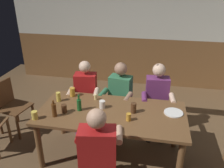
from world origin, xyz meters
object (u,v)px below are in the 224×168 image
(person_0, at_px, (85,92))
(pint_glass_6, at_px, (72,92))
(bottle_1, at_px, (54,110))
(person_2, at_px, (157,98))
(chair_empty_far_end, at_px, (11,105))
(person_3, at_px, (98,151))
(dining_table, at_px, (112,118))
(person_1, at_px, (119,95))
(pint_glass_5, at_px, (64,108))
(bottle_0, at_px, (79,104))
(pint_glass_0, at_px, (102,104))
(pint_glass_2, at_px, (35,115))
(pint_glass_3, at_px, (129,117))
(pint_glass_1, at_px, (134,108))
(pint_glass_4, at_px, (58,97))
(table_candle, at_px, (95,97))
(plate_0, at_px, (174,113))

(person_0, height_order, pint_glass_6, person_0)
(person_0, xyz_separation_m, bottle_1, (-0.12, -0.94, 0.21))
(person_2, bearing_deg, chair_empty_far_end, 3.65)
(person_3, bearing_deg, dining_table, 79.87)
(person_1, bearing_deg, pint_glass_5, 63.34)
(bottle_1, bearing_deg, person_0, 82.51)
(bottle_0, bearing_deg, pint_glass_0, 22.02)
(pint_glass_2, bearing_deg, bottle_0, 32.47)
(person_3, relative_size, pint_glass_3, 12.39)
(bottle_0, relative_size, pint_glass_1, 1.66)
(person_2, relative_size, pint_glass_4, 8.75)
(table_candle, height_order, bottle_0, bottle_0)
(person_0, bearing_deg, pint_glass_4, 59.70)
(table_candle, xyz_separation_m, bottle_0, (-0.14, -0.33, 0.05))
(dining_table, height_order, plate_0, plate_0)
(person_2, bearing_deg, dining_table, 44.36)
(person_1, bearing_deg, person_0, 9.72)
(dining_table, relative_size, chair_empty_far_end, 2.25)
(pint_glass_3, bearing_deg, pint_glass_5, 177.83)
(person_3, height_order, pint_glass_0, person_3)
(person_0, relative_size, pint_glass_5, 10.19)
(person_0, bearing_deg, bottle_0, 94.03)
(dining_table, xyz_separation_m, pint_glass_2, (-0.93, -0.35, 0.15))
(person_1, distance_m, bottle_1, 1.18)
(person_2, distance_m, person_3, 1.53)
(person_1, xyz_separation_m, chair_empty_far_end, (-1.76, -0.35, -0.18))
(plate_0, distance_m, pint_glass_6, 1.50)
(person_0, distance_m, pint_glass_3, 1.20)
(chair_empty_far_end, relative_size, table_candle, 11.00)
(pint_glass_3, bearing_deg, person_3, -115.97)
(chair_empty_far_end, xyz_separation_m, plate_0, (2.59, -0.21, 0.29))
(person_3, bearing_deg, pint_glass_3, 54.88)
(person_1, xyz_separation_m, pint_glass_5, (-0.61, -0.82, 0.16))
(pint_glass_5, bearing_deg, person_0, 87.46)
(pint_glass_2, bearing_deg, person_3, -20.66)
(chair_empty_far_end, distance_m, pint_glass_0, 1.68)
(pint_glass_6, bearing_deg, bottle_1, -93.80)
(chair_empty_far_end, xyz_separation_m, pint_glass_5, (1.15, -0.47, 0.34))
(pint_glass_0, bearing_deg, pint_glass_6, 153.78)
(chair_empty_far_end, distance_m, table_candle, 1.51)
(pint_glass_3, height_order, pint_glass_5, pint_glass_5)
(pint_glass_2, bearing_deg, bottle_1, 25.75)
(pint_glass_1, bearing_deg, bottle_0, -173.70)
(person_2, bearing_deg, pint_glass_2, 29.48)
(table_candle, height_order, pint_glass_4, pint_glass_4)
(bottle_1, distance_m, pint_glass_6, 0.58)
(dining_table, height_order, person_2, person_2)
(pint_glass_3, bearing_deg, plate_0, 26.66)
(bottle_1, relative_size, pint_glass_4, 1.68)
(person_2, distance_m, pint_glass_3, 0.94)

